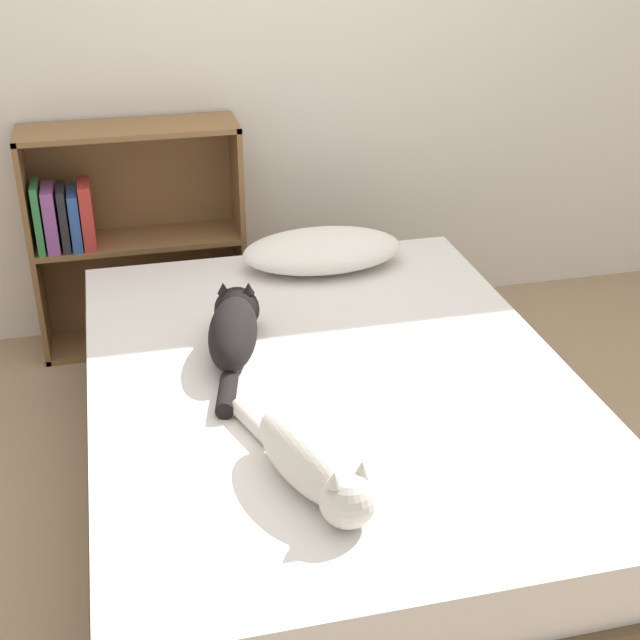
% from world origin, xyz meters
% --- Properties ---
extents(ground_plane, '(8.00, 8.00, 0.00)m').
position_xyz_m(ground_plane, '(0.00, 0.00, 0.00)').
color(ground_plane, '#997F60').
extents(wall_back, '(8.00, 0.06, 2.50)m').
position_xyz_m(wall_back, '(0.00, 1.33, 1.25)').
color(wall_back, silver).
rests_on(wall_back, ground_plane).
extents(bed, '(1.37, 1.83, 0.45)m').
position_xyz_m(bed, '(0.00, 0.00, 0.22)').
color(bed, brown).
rests_on(bed, ground_plane).
extents(pillow, '(0.56, 0.32, 0.12)m').
position_xyz_m(pillow, '(0.15, 0.72, 0.51)').
color(pillow, white).
rests_on(pillow, bed).
extents(cat_light, '(0.26, 0.55, 0.15)m').
position_xyz_m(cat_light, '(-0.17, -0.49, 0.52)').
color(cat_light, beige).
rests_on(cat_light, bed).
extents(cat_dark, '(0.22, 0.56, 0.16)m').
position_xyz_m(cat_dark, '(-0.24, 0.20, 0.52)').
color(cat_dark, black).
rests_on(cat_dark, bed).
extents(bookshelf, '(0.79, 0.26, 0.88)m').
position_xyz_m(bookshelf, '(-0.51, 1.20, 0.46)').
color(bookshelf, brown).
rests_on(bookshelf, ground_plane).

